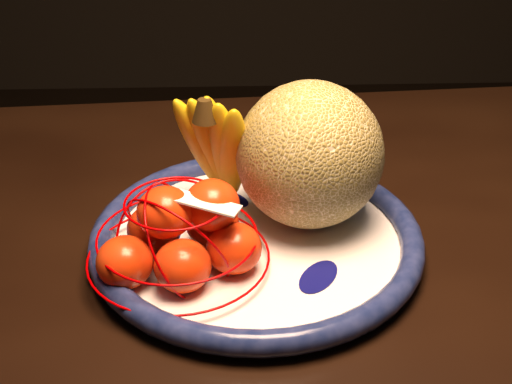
{
  "coord_description": "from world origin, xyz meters",
  "views": [
    {
      "loc": [
        0.01,
        -0.58,
        1.17
      ],
      "look_at": [
        0.04,
        0.09,
        0.77
      ],
      "focal_mm": 50.0,
      "sensor_mm": 36.0,
      "label": 1
    }
  ],
  "objects_px": {
    "fruit_bowl": "(256,239)",
    "banana_bunch": "(218,146)",
    "dining_table": "(173,300)",
    "mandarin_bag": "(183,236)",
    "cantaloupe": "(310,155)"
  },
  "relations": [
    {
      "from": "dining_table",
      "to": "mandarin_bag",
      "type": "relative_size",
      "value": 7.22
    },
    {
      "from": "mandarin_bag",
      "to": "banana_bunch",
      "type": "bearing_deg",
      "value": 71.39
    },
    {
      "from": "dining_table",
      "to": "banana_bunch",
      "type": "distance_m",
      "value": 0.19
    },
    {
      "from": "dining_table",
      "to": "fruit_bowl",
      "type": "bearing_deg",
      "value": -7.15
    },
    {
      "from": "fruit_bowl",
      "to": "banana_bunch",
      "type": "relative_size",
      "value": 2.24
    },
    {
      "from": "cantaloupe",
      "to": "banana_bunch",
      "type": "bearing_deg",
      "value": 167.19
    },
    {
      "from": "fruit_bowl",
      "to": "banana_bunch",
      "type": "xyz_separation_m",
      "value": [
        -0.04,
        0.07,
        0.08
      ]
    },
    {
      "from": "fruit_bowl",
      "to": "banana_bunch",
      "type": "height_order",
      "value": "banana_bunch"
    },
    {
      "from": "fruit_bowl",
      "to": "mandarin_bag",
      "type": "xyz_separation_m",
      "value": [
        -0.08,
        -0.05,
        0.04
      ]
    },
    {
      "from": "cantaloupe",
      "to": "mandarin_bag",
      "type": "bearing_deg",
      "value": -147.7
    },
    {
      "from": "dining_table",
      "to": "mandarin_bag",
      "type": "xyz_separation_m",
      "value": [
        0.02,
        -0.05,
        0.13
      ]
    },
    {
      "from": "banana_bunch",
      "to": "mandarin_bag",
      "type": "xyz_separation_m",
      "value": [
        -0.04,
        -0.11,
        -0.05
      ]
    },
    {
      "from": "banana_bunch",
      "to": "fruit_bowl",
      "type": "bearing_deg",
      "value": -33.89
    },
    {
      "from": "banana_bunch",
      "to": "mandarin_bag",
      "type": "distance_m",
      "value": 0.13
    },
    {
      "from": "fruit_bowl",
      "to": "mandarin_bag",
      "type": "distance_m",
      "value": 0.1
    }
  ]
}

